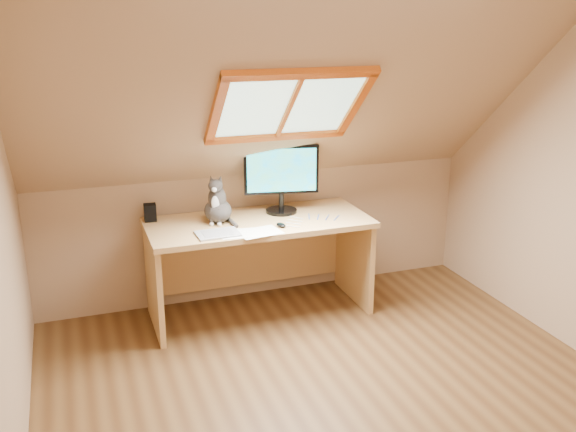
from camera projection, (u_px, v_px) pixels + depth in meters
name	position (u px, v px, depth m)	size (l,w,h in m)	color
ground	(348.00, 409.00, 3.73)	(3.50, 3.50, 0.00)	brown
room_shell	(364.00, 174.00, 3.21)	(3.52, 3.52, 2.41)	#A38262
desk	(256.00, 246.00, 4.84)	(1.63, 0.71, 0.75)	tan
monitor	(281.00, 174.00, 4.80)	(0.56, 0.24, 0.52)	black
cat	(217.00, 205.00, 4.62)	(0.28, 0.30, 0.36)	#433E3B
desk_speaker	(150.00, 213.00, 4.68)	(0.09, 0.09, 0.13)	black
graphics_tablet	(218.00, 234.00, 4.40)	(0.29, 0.21, 0.01)	#B2B2B7
mouse	(281.00, 225.00, 4.55)	(0.05, 0.09, 0.03)	black
papers	(255.00, 232.00, 4.44)	(0.33, 0.27, 0.00)	white
cables	(312.00, 219.00, 4.72)	(0.51, 0.26, 0.01)	silver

